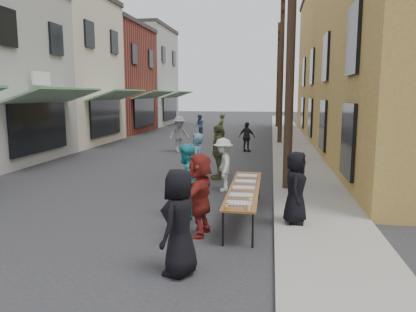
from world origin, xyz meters
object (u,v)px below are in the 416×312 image
(catering_tray_sausage, at_px, (239,205))
(serving_table, at_px, (244,189))
(utility_pole_mid, at_px, (281,67))
(guest_front_c, at_px, (186,181))
(utility_pole_near, at_px, (291,41))
(server, at_px, (296,188))
(utility_pole_far, at_px, (278,76))
(guest_front_a, at_px, (179,222))

(catering_tray_sausage, bearing_deg, serving_table, 90.00)
(utility_pole_mid, relative_size, serving_table, 2.25)
(serving_table, height_order, guest_front_c, guest_front_c)
(utility_pole_near, xyz_separation_m, serving_table, (-1.11, -2.98, -3.79))
(server, bearing_deg, guest_front_c, 91.27)
(utility_pole_mid, height_order, catering_tray_sausage, utility_pole_mid)
(guest_front_c, bearing_deg, utility_pole_near, 167.93)
(utility_pole_near, relative_size, utility_pole_far, 1.00)
(utility_pole_mid, height_order, utility_pole_far, same)
(catering_tray_sausage, xyz_separation_m, server, (1.16, 1.17, 0.12))
(utility_pole_mid, bearing_deg, guest_front_c, -99.30)
(utility_pole_far, bearing_deg, utility_pole_near, -90.00)
(utility_pole_mid, relative_size, server, 5.58)
(serving_table, xyz_separation_m, catering_tray_sausage, (-0.00, -1.65, 0.08))
(utility_pole_near, distance_m, guest_front_c, 5.41)
(utility_pole_far, height_order, guest_front_c, utility_pole_far)
(guest_front_c, height_order, server, guest_front_c)
(guest_front_c, bearing_deg, utility_pole_mid, -163.42)
(utility_pole_near, height_order, serving_table, utility_pole_near)
(server, bearing_deg, utility_pole_far, 7.42)
(catering_tray_sausage, distance_m, guest_front_c, 1.99)
(guest_front_a, bearing_deg, guest_front_c, -155.75)
(serving_table, relative_size, catering_tray_sausage, 8.00)
(catering_tray_sausage, distance_m, guest_front_a, 1.78)
(utility_pole_far, relative_size, serving_table, 2.25)
(guest_front_a, distance_m, guest_front_c, 3.04)
(utility_pole_far, bearing_deg, utility_pole_mid, -90.00)
(catering_tray_sausage, height_order, guest_front_a, guest_front_a)
(guest_front_a, bearing_deg, utility_pole_near, 176.72)
(utility_pole_far, xyz_separation_m, guest_front_c, (-2.49, -27.19, -3.60))
(catering_tray_sausage, bearing_deg, guest_front_c, 133.74)
(utility_pole_mid, relative_size, catering_tray_sausage, 18.00)
(catering_tray_sausage, height_order, guest_front_c, guest_front_c)
(utility_pole_mid, distance_m, catering_tray_sausage, 17.07)
(utility_pole_far, relative_size, server, 5.58)
(serving_table, bearing_deg, guest_front_c, -171.21)
(utility_pole_near, distance_m, utility_pole_far, 24.00)
(utility_pole_mid, xyz_separation_m, guest_front_c, (-2.49, -15.19, -3.60))
(guest_front_a, bearing_deg, utility_pole_mid, -171.84)
(serving_table, distance_m, guest_front_c, 1.40)
(catering_tray_sausage, relative_size, guest_front_c, 0.28)
(utility_pole_far, bearing_deg, serving_table, -92.36)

